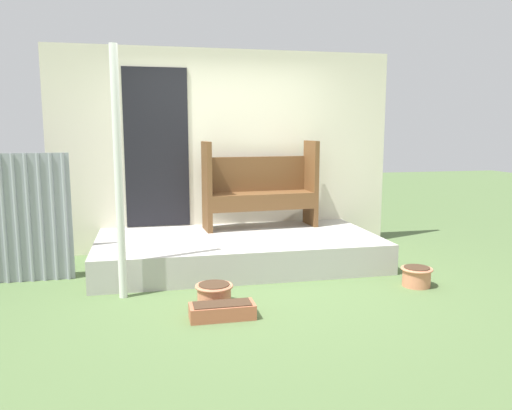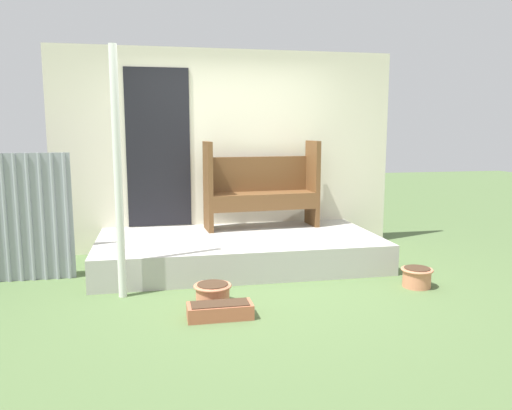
{
  "view_description": "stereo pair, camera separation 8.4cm",
  "coord_description": "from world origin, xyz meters",
  "views": [
    {
      "loc": [
        -1.0,
        -4.84,
        1.59
      ],
      "look_at": [
        0.12,
        0.29,
        0.79
      ],
      "focal_mm": 35.0,
      "sensor_mm": 36.0,
      "label": 1
    },
    {
      "loc": [
        -0.91,
        -4.86,
        1.59
      ],
      "look_at": [
        0.12,
        0.29,
        0.79
      ],
      "focal_mm": 35.0,
      "sensor_mm": 36.0,
      "label": 2
    }
  ],
  "objects": [
    {
      "name": "planter_box_rect",
      "position": [
        -0.42,
        -0.84,
        0.07
      ],
      "size": [
        0.55,
        0.23,
        0.13
      ],
      "color": "#B26042",
      "rests_on": "ground_plane"
    },
    {
      "name": "ground_plane",
      "position": [
        0.0,
        0.0,
        0.0
      ],
      "size": [
        24.0,
        24.0,
        0.0
      ],
      "primitive_type": "plane",
      "color": "#516B3D"
    },
    {
      "name": "house_wall",
      "position": [
        -0.02,
        1.67,
        1.3
      ],
      "size": [
        4.46,
        0.08,
        2.6
      ],
      "color": "beige",
      "rests_on": "ground_plane"
    },
    {
      "name": "porch_slab",
      "position": [
        0.02,
        0.82,
        0.17
      ],
      "size": [
        3.26,
        1.64,
        0.34
      ],
      "color": "#B2AFA8",
      "rests_on": "ground_plane"
    },
    {
      "name": "flower_pot_left",
      "position": [
        -0.44,
        -0.49,
        0.11
      ],
      "size": [
        0.35,
        0.35,
        0.19
      ],
      "color": "tan",
      "rests_on": "ground_plane"
    },
    {
      "name": "bench",
      "position": [
        0.4,
        1.32,
        0.88
      ],
      "size": [
        1.46,
        0.49,
        1.1
      ],
      "rotation": [
        0.0,
        0.0,
        0.07
      ],
      "color": "brown",
      "rests_on": "porch_slab"
    },
    {
      "name": "support_post",
      "position": [
        -1.26,
        -0.11,
        1.17
      ],
      "size": [
        0.08,
        0.08,
        2.34
      ],
      "color": "white",
      "rests_on": "ground_plane"
    },
    {
      "name": "flower_pot_middle",
      "position": [
        1.65,
        -0.39,
        0.11
      ],
      "size": [
        0.32,
        0.32,
        0.2
      ],
      "color": "tan",
      "rests_on": "ground_plane"
    }
  ]
}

